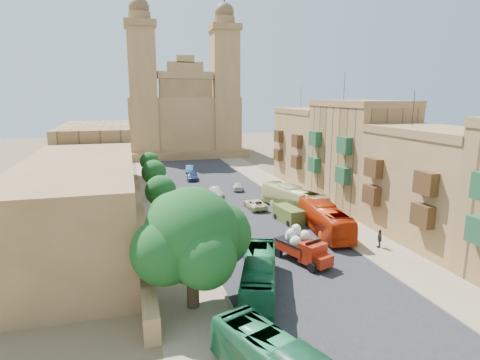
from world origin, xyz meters
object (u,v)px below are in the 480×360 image
pedestrian_a (350,234)px  street_tree_a (172,223)px  olive_pickup (288,215)px  pedestrian_c (379,239)px  ficus_tree (193,238)px  car_dkblue (192,176)px  church (183,116)px  car_white_a (216,192)px  bus_green_north (259,275)px  bus_red_east (325,219)px  street_tree_c (154,172)px  car_blue_a (252,254)px  car_blue_b (190,169)px  street_tree_d (149,161)px  car_white_b (237,186)px  bus_cream_east (293,199)px  car_cream (255,204)px  red_truck (302,247)px  street_tree_b (161,191)px

pedestrian_a → street_tree_a: bearing=-10.8°
olive_pickup → pedestrian_c: bearing=-61.2°
ficus_tree → car_dkblue: 43.16m
church → car_white_a: size_ratio=9.59×
church → bus_green_north: church is taller
car_white_a → bus_red_east: bearing=-67.0°
ficus_tree → bus_green_north: size_ratio=0.86×
church → pedestrian_a: church is taller
car_dkblue → pedestrian_a: 35.95m
olive_pickup → pedestrian_c: 11.18m
street_tree_c → car_blue_a: bearing=-75.1°
olive_pickup → pedestrian_c: pedestrian_c is taller
car_white_a → car_blue_b: (-0.98, 19.26, 0.01)m
church → ficus_tree: (-9.42, -74.61, -4.49)m
street_tree_d → bus_red_east: bearing=-63.0°
ficus_tree → car_white_b: (12.07, 33.01, -4.40)m
bus_cream_east → car_white_b: bearing=-88.1°
car_cream → car_white_b: car_cream is taller
red_truck → car_blue_a: bearing=161.7°
bus_green_north → car_blue_a: (1.22, 5.63, -0.71)m
car_blue_a → car_cream: 16.80m
bus_cream_east → pedestrian_c: 14.26m
car_blue_b → pedestrian_c: size_ratio=2.14×
street_tree_b → car_white_b: (12.65, 13.02, -3.06)m
church → car_blue_b: 26.51m
street_tree_a → pedestrian_a: bearing=0.1°
street_tree_d → car_blue_b: street_tree_d is taller
church → car_white_a: bearing=-91.7°
street_tree_c → car_cream: street_tree_c is taller
car_white_a → car_white_b: (3.96, 2.54, 0.00)m
bus_cream_east → car_blue_a: size_ratio=2.82×
bus_green_north → bus_red_east: bus_red_east is taller
street_tree_a → street_tree_c: size_ratio=0.99×
street_tree_a → street_tree_b: street_tree_b is taller
street_tree_d → bus_cream_east: bearing=-55.4°
pedestrian_c → street_tree_b: bearing=-108.5°
pedestrian_a → ficus_tree: bearing=14.5°
red_truck → bus_cream_east: (5.53, 15.07, 0.12)m
car_cream → pedestrian_c: size_ratio=2.55×
ficus_tree → pedestrian_a: 19.18m
car_dkblue → street_tree_b: bearing=-100.1°
street_tree_b → pedestrian_c: bearing=-35.2°
olive_pickup → car_dkblue: 27.38m
ficus_tree → bus_red_east: 20.00m
street_tree_a → church: bearing=81.5°
car_cream → street_tree_d: bearing=-62.1°
ficus_tree → car_blue_a: ficus_tree is taller
bus_cream_east → car_cream: bearing=-41.9°
bus_cream_east → car_blue_a: (-9.69, -13.69, -0.87)m
street_tree_a → car_cream: size_ratio=1.17×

